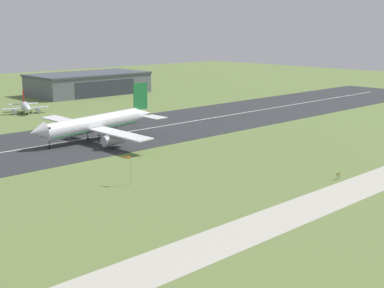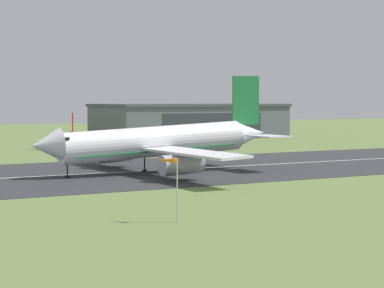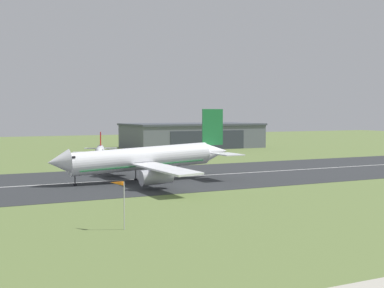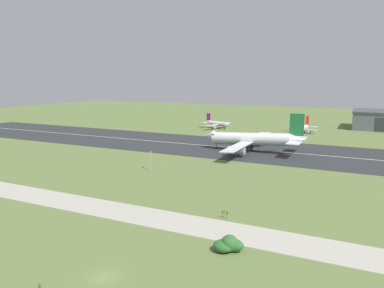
% 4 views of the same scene
% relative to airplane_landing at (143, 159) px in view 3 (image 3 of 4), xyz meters
% --- Properties ---
extents(ground_plane, '(637.76, 637.76, 0.00)m').
position_rel_airplane_landing_xyz_m(ground_plane, '(9.27, -53.41, -5.38)').
color(ground_plane, olive).
extents(runway_strip, '(397.76, 51.86, 0.06)m').
position_rel_airplane_landing_xyz_m(runway_strip, '(9.27, 4.64, -5.35)').
color(runway_strip, '#2B2D30').
rests_on(runway_strip, ground_plane).
extents(runway_centreline, '(357.99, 0.70, 0.01)m').
position_rel_airplane_landing_xyz_m(runway_centreline, '(9.27, 4.64, -5.32)').
color(runway_centreline, silver).
rests_on(runway_centreline, runway_strip).
extents(hangar_building, '(62.88, 33.18, 11.49)m').
position_rel_airplane_landing_xyz_m(hangar_building, '(66.82, 106.94, 0.38)').
color(hangar_building, slate).
rests_on(hangar_building, ground_plane).
extents(airplane_landing, '(45.80, 56.30, 17.39)m').
position_rel_airplane_landing_xyz_m(airplane_landing, '(0.00, 0.00, 0.00)').
color(airplane_landing, white).
rests_on(airplane_landing, ground_plane).
extents(airplane_parked_centre, '(18.75, 17.75, 9.37)m').
position_rel_airplane_landing_xyz_m(airplane_parked_centre, '(10.01, 67.79, -2.67)').
color(airplane_parked_centre, silver).
rests_on(airplane_parked_centre, ground_plane).
extents(windsock_pole, '(1.79, 2.43, 6.83)m').
position_rel_airplane_landing_xyz_m(windsock_pole, '(-22.13, -46.80, 0.74)').
color(windsock_pole, '#B7B7BC').
rests_on(windsock_pole, ground_plane).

